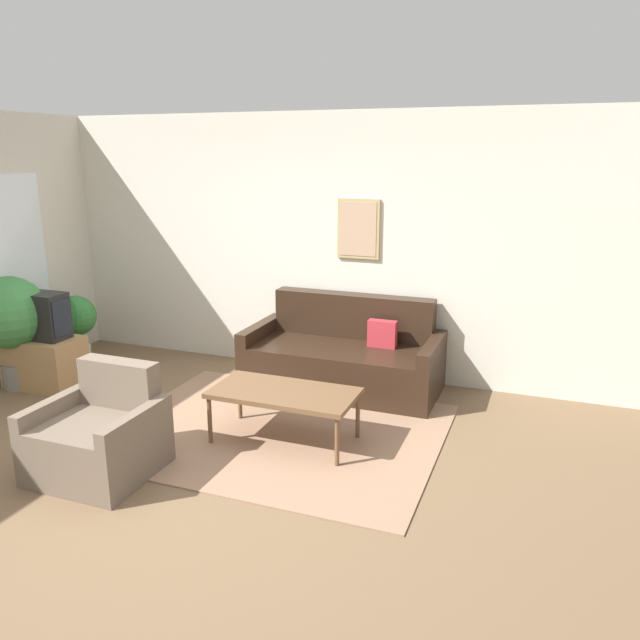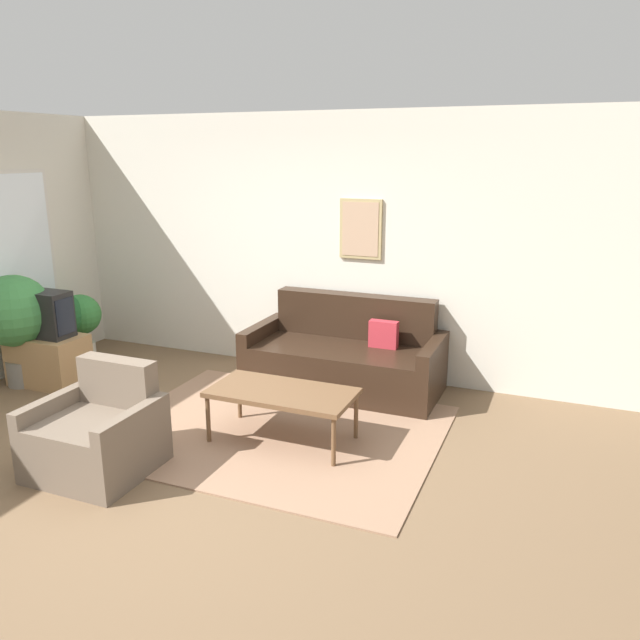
{
  "view_description": "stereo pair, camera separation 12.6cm",
  "coord_description": "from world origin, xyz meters",
  "px_view_note": "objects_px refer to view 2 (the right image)",
  "views": [
    {
      "loc": [
        2.56,
        -3.53,
        2.3
      ],
      "look_at": [
        0.65,
        1.49,
        0.85
      ],
      "focal_mm": 35.0,
      "sensor_mm": 36.0,
      "label": 1
    },
    {
      "loc": [
        2.68,
        -3.48,
        2.3
      ],
      "look_at": [
        0.65,
        1.49,
        0.85
      ],
      "focal_mm": 35.0,
      "sensor_mm": 36.0,
      "label": 2
    }
  ],
  "objects_px": {
    "armchair": "(98,436)",
    "potted_plant_tall": "(15,314)",
    "coffee_table": "(282,394)",
    "couch": "(345,358)",
    "tv": "(44,314)"
  },
  "relations": [
    {
      "from": "couch",
      "to": "tv",
      "type": "xyz_separation_m",
      "value": [
        -2.84,
        -1.03,
        0.43
      ]
    },
    {
      "from": "coffee_table",
      "to": "potted_plant_tall",
      "type": "bearing_deg",
      "value": 177.02
    },
    {
      "from": "couch",
      "to": "armchair",
      "type": "xyz_separation_m",
      "value": [
        -1.12,
        -2.27,
        -0.04
      ]
    },
    {
      "from": "tv",
      "to": "potted_plant_tall",
      "type": "bearing_deg",
      "value": -150.72
    },
    {
      "from": "coffee_table",
      "to": "armchair",
      "type": "bearing_deg",
      "value": -138.35
    },
    {
      "from": "tv",
      "to": "coffee_table",
      "type": "bearing_deg",
      "value": -5.99
    },
    {
      "from": "couch",
      "to": "tv",
      "type": "relative_size",
      "value": 3.36
    },
    {
      "from": "armchair",
      "to": "potted_plant_tall",
      "type": "height_order",
      "value": "potted_plant_tall"
    },
    {
      "from": "couch",
      "to": "potted_plant_tall",
      "type": "bearing_deg",
      "value": -159.2
    },
    {
      "from": "couch",
      "to": "potted_plant_tall",
      "type": "distance_m",
      "value": 3.32
    },
    {
      "from": "couch",
      "to": "armchair",
      "type": "distance_m",
      "value": 2.53
    },
    {
      "from": "coffee_table",
      "to": "armchair",
      "type": "relative_size",
      "value": 1.44
    },
    {
      "from": "coffee_table",
      "to": "couch",
      "type": "bearing_deg",
      "value": 87.28
    },
    {
      "from": "armchair",
      "to": "coffee_table",
      "type": "bearing_deg",
      "value": 25.51
    },
    {
      "from": "armchair",
      "to": "tv",
      "type": "bearing_deg",
      "value": 128.05
    }
  ]
}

